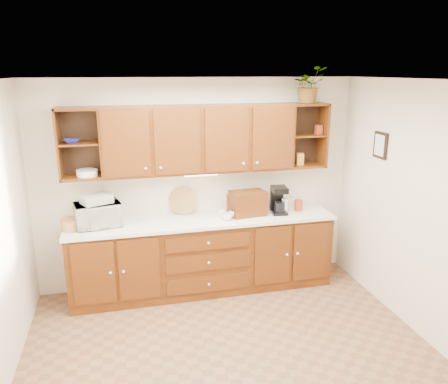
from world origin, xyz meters
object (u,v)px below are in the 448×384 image
microwave (98,215)px  bread_box (248,203)px  coffee_maker (278,200)px  potted_plant (309,85)px

microwave → bread_box: (1.79, -0.02, 0.01)m
microwave → bread_box: 1.79m
coffee_maker → bread_box: bearing=-175.2°
microwave → coffee_maker: 2.19m
bread_box → coffee_maker: 0.40m
coffee_maker → potted_plant: bearing=22.4°
bread_box → coffee_maker: coffee_maker is taller
coffee_maker → potted_plant: size_ratio=0.79×
microwave → bread_box: bread_box is taller
bread_box → potted_plant: potted_plant is taller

